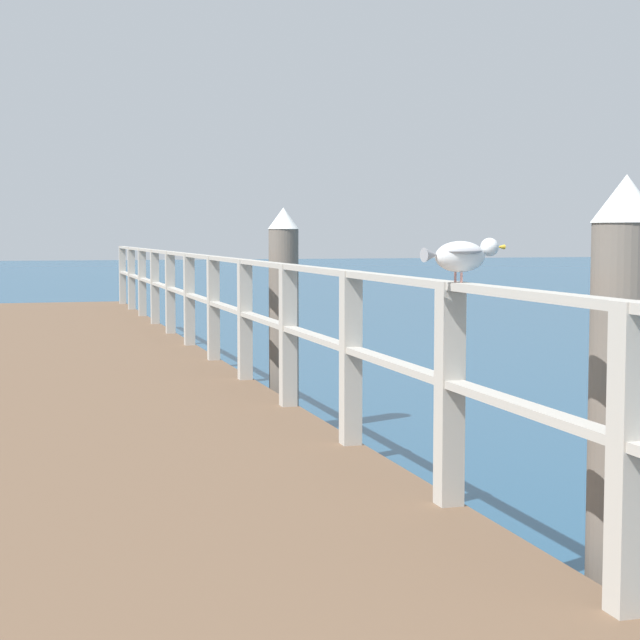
{
  "coord_description": "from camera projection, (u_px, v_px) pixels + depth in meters",
  "views": [
    {
      "loc": [
        -0.7,
        0.73,
        1.88
      ],
      "look_at": [
        1.94,
        9.96,
        1.11
      ],
      "focal_mm": 60.81,
      "sensor_mm": 36.0,
      "label": 1
    }
  ],
  "objects": [
    {
      "name": "pier_deck",
      "position": [
        88.0,
        401.0,
        10.52
      ],
      "size": [
        2.94,
        22.75,
        0.53
      ],
      "primitive_type": "cube",
      "color": "brown",
      "rests_on": "ground_plane"
    },
    {
      "name": "dock_piling_far",
      "position": [
        284.0,
        320.0,
        10.19
      ],
      "size": [
        0.29,
        0.29,
        2.13
      ],
      "color": "#6B6056",
      "rests_on": "ground_plane"
    },
    {
      "name": "pier_railing",
      "position": [
        228.0,
        301.0,
        10.83
      ],
      "size": [
        0.12,
        21.27,
        1.12
      ],
      "color": "#B2ADA3",
      "rests_on": "pier_deck"
    },
    {
      "name": "dock_piling_near",
      "position": [
        622.0,
        426.0,
        4.57
      ],
      "size": [
        0.29,
        0.29,
        2.13
      ],
      "color": "#6B6056",
      "rests_on": "ground_plane"
    },
    {
      "name": "seagull_foreground",
      "position": [
        462.0,
        255.0,
        5.22
      ],
      "size": [
        0.47,
        0.22,
        0.21
      ],
      "rotation": [
        0.0,
        0.0,
        4.93
      ],
      "color": "white",
      "rests_on": "pier_railing"
    }
  ]
}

